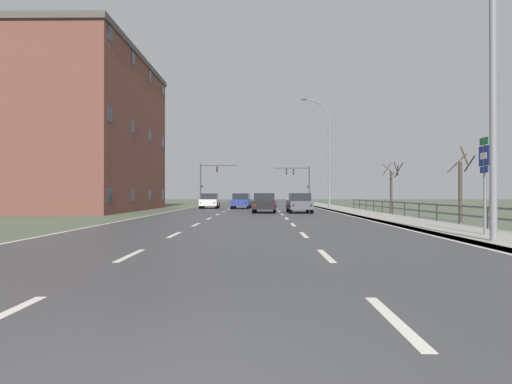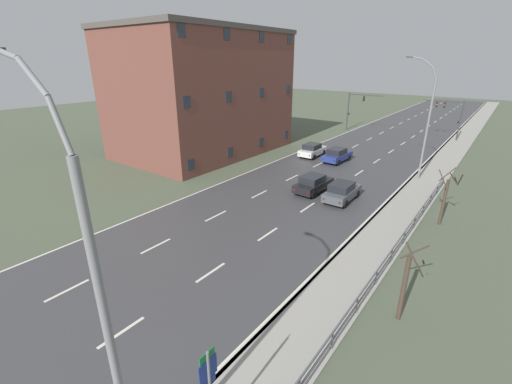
# 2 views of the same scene
# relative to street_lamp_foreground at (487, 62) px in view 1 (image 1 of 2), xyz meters

# --- Properties ---
(ground_plane) EXTENTS (160.00, 160.00, 0.12)m
(ground_plane) POSITION_rel_street_lamp_foreground_xyz_m (-7.42, 38.11, -5.43)
(ground_plane) COLOR #4C5642
(road_asphalt_strip) EXTENTS (14.00, 120.00, 0.03)m
(road_asphalt_strip) POSITION_rel_street_lamp_foreground_xyz_m (-7.42, 50.10, -5.36)
(road_asphalt_strip) COLOR #3D3D3F
(road_asphalt_strip) RESTS_ON ground
(sidewalk_right) EXTENTS (3.00, 120.00, 0.12)m
(sidewalk_right) POSITION_rel_street_lamp_foreground_xyz_m (1.01, 50.11, -5.31)
(sidewalk_right) COLOR gray
(sidewalk_right) RESTS_ON ground
(guardrail) EXTENTS (0.07, 35.96, 1.00)m
(guardrail) POSITION_rel_street_lamp_foreground_xyz_m (2.43, 12.45, -4.67)
(guardrail) COLOR #515459
(guardrail) RESTS_ON ground
(street_lamp_foreground) EXTENTS (2.76, 0.24, 11.03)m
(street_lamp_foreground) POSITION_rel_street_lamp_foreground_xyz_m (0.00, 0.00, 0.00)
(street_lamp_foreground) COLOR slate
(street_lamp_foreground) RESTS_ON ground
(street_lamp_midground) EXTENTS (2.84, 0.24, 11.06)m
(street_lamp_midground) POSITION_rel_street_lamp_foreground_xyz_m (-0.01, 31.32, 0.01)
(street_lamp_midground) COLOR slate
(street_lamp_midground) RESTS_ON ground
(highway_sign) EXTENTS (0.09, 0.68, 3.44)m
(highway_sign) POSITION_rel_street_lamp_foreground_xyz_m (0.97, 2.09, -3.17)
(highway_sign) COLOR slate
(highway_sign) RESTS_ON ground
(traffic_signal_right) EXTENTS (5.22, 0.36, 5.60)m
(traffic_signal_right) POSITION_rel_street_lamp_foreground_xyz_m (-0.85, 52.18, -1.49)
(traffic_signal_right) COLOR #38383A
(traffic_signal_right) RESTS_ON ground
(traffic_signal_left) EXTENTS (5.39, 0.36, 5.89)m
(traffic_signal_left) POSITION_rel_street_lamp_foreground_xyz_m (-14.31, 50.83, -1.46)
(traffic_signal_left) COLOR #38383A
(traffic_signal_left) RESTS_ON ground
(car_near_right) EXTENTS (2.02, 4.19, 1.57)m
(car_near_right) POSITION_rel_street_lamp_foreground_xyz_m (-8.62, 32.29, -4.57)
(car_near_right) COLOR navy
(car_near_right) RESTS_ON ground
(car_far_left) EXTENTS (1.89, 4.13, 1.57)m
(car_far_left) POSITION_rel_street_lamp_foreground_xyz_m (-3.58, 22.02, -4.57)
(car_far_left) COLOR #474C51
(car_far_left) RESTS_ON ground
(car_distant) EXTENTS (1.88, 4.12, 1.57)m
(car_distant) POSITION_rel_street_lamp_foreground_xyz_m (-11.91, 32.66, -4.57)
(car_distant) COLOR silver
(car_distant) RESTS_ON ground
(car_far_right) EXTENTS (1.99, 4.18, 1.57)m
(car_far_right) POSITION_rel_street_lamp_foreground_xyz_m (-6.33, 22.30, -4.57)
(car_far_right) COLOR black
(car_far_right) RESTS_ON ground
(brick_building) EXTENTS (13.39, 19.91, 14.11)m
(brick_building) POSITION_rel_street_lamp_foreground_xyz_m (-24.01, 27.13, 1.69)
(brick_building) COLOR brown
(brick_building) RESTS_ON ground
(bare_tree_near) EXTENTS (1.09, 1.12, 4.03)m
(bare_tree_near) POSITION_rel_street_lamp_foreground_xyz_m (4.06, 10.79, -3.55)
(bare_tree_near) COLOR #423328
(bare_tree_near) RESTS_ON ground
(bare_tree_mid) EXTENTS (1.52, 1.62, 4.07)m
(bare_tree_mid) POSITION_rel_street_lamp_foreground_xyz_m (3.71, 22.12, -3.36)
(bare_tree_mid) COLOR #423328
(bare_tree_mid) RESTS_ON ground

